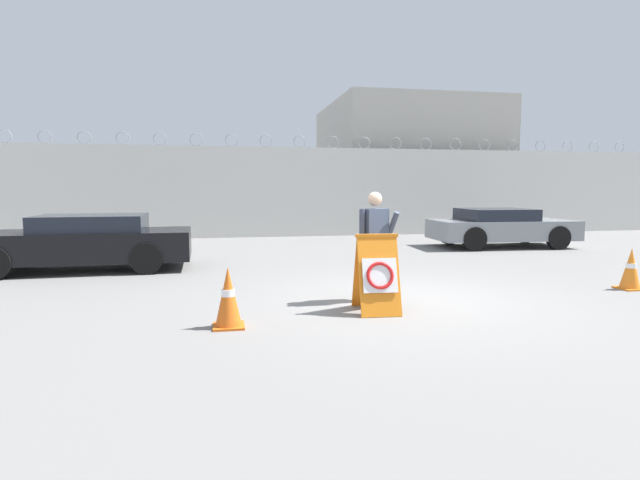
{
  "coord_description": "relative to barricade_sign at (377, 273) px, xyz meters",
  "views": [
    {
      "loc": [
        -2.85,
        -7.61,
        1.82
      ],
      "look_at": [
        -1.13,
        1.29,
        0.87
      ],
      "focal_mm": 28.0,
      "sensor_mm": 36.0,
      "label": 1
    }
  ],
  "objects": [
    {
      "name": "parked_car_front_coupe",
      "position": [
        -5.25,
        4.81,
        0.06
      ],
      "size": [
        4.72,
        2.05,
        1.23
      ],
      "rotation": [
        0.0,
        0.0,
        3.18
      ],
      "color": "black",
      "rests_on": "ground_plane"
    },
    {
      "name": "security_guard",
      "position": [
        0.18,
        0.71,
        0.41
      ],
      "size": [
        0.69,
        0.4,
        1.76
      ],
      "rotation": [
        0.0,
        0.0,
        0.46
      ],
      "color": "#232838",
      "rests_on": "ground_plane"
    },
    {
      "name": "building_block",
      "position": [
        6.78,
        17.0,
        2.37
      ],
      "size": [
        7.56,
        7.89,
        5.89
      ],
      "color": "#B2ADA3",
      "rests_on": "ground_plane"
    },
    {
      "name": "perimeter_wall",
      "position": [
        0.66,
        11.83,
        1.1
      ],
      "size": [
        36.0,
        0.3,
        3.79
      ],
      "color": "silver",
      "rests_on": "ground_plane"
    },
    {
      "name": "ground_plane",
      "position": [
        0.66,
        0.68,
        -0.57
      ],
      "size": [
        90.0,
        90.0,
        0.0
      ],
      "primitive_type": "plane",
      "color": "gray"
    },
    {
      "name": "traffic_cone_near",
      "position": [
        4.99,
        0.72,
        -0.2
      ],
      "size": [
        0.4,
        0.4,
        0.74
      ],
      "color": "orange",
      "rests_on": "ground_plane"
    },
    {
      "name": "parked_car_far_side",
      "position": [
        6.23,
        7.14,
        0.05
      ],
      "size": [
        4.34,
        2.19,
        1.19
      ],
      "rotation": [
        0.0,
        0.0,
        -0.05
      ],
      "color": "black",
      "rests_on": "ground_plane"
    },
    {
      "name": "barricade_sign",
      "position": [
        0.0,
        0.0,
        0.0
      ],
      "size": [
        0.64,
        0.82,
        1.16
      ],
      "rotation": [
        0.0,
        0.0,
        -0.07
      ],
      "color": "orange",
      "rests_on": "ground_plane"
    },
    {
      "name": "traffic_cone_mid",
      "position": [
        -2.16,
        -0.42,
        -0.18
      ],
      "size": [
        0.41,
        0.41,
        0.8
      ],
      "color": "orange",
      "rests_on": "ground_plane"
    }
  ]
}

